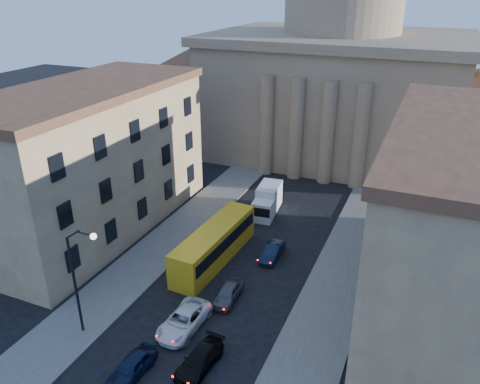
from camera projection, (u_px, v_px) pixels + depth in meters
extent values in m
cube|color=#514F4A|center=(147.00, 260.00, 43.28)|extent=(5.00, 60.00, 0.15)
cube|color=#514F4A|center=(328.00, 306.00, 37.20)|extent=(5.00, 60.00, 0.15)
cube|color=#7F684E|center=(336.00, 97.00, 68.77)|extent=(34.00, 26.00, 16.00)
cube|color=#7F684E|center=(341.00, 37.00, 65.30)|extent=(35.50, 27.50, 1.20)
cylinder|color=#7F684E|center=(343.00, 10.00, 63.81)|extent=(16.00, 16.00, 8.00)
cube|color=#7F684E|center=(203.00, 103.00, 75.64)|extent=(13.00, 13.00, 11.00)
cone|color=#4F3122|center=(202.00, 56.00, 72.54)|extent=(26.02, 26.02, 4.00)
cylinder|color=#7F684E|center=(267.00, 126.00, 60.49)|extent=(1.80, 1.80, 13.00)
cylinder|color=#7F684E|center=(296.00, 129.00, 59.06)|extent=(1.80, 1.80, 13.00)
cylinder|color=#7F684E|center=(327.00, 133.00, 57.63)|extent=(1.80, 1.80, 13.00)
cylinder|color=#7F684E|center=(360.00, 137.00, 56.20)|extent=(1.80, 1.80, 13.00)
cube|color=tan|center=(92.00, 163.00, 46.80)|extent=(11.00, 26.00, 14.00)
cube|color=#4F3122|center=(82.00, 90.00, 43.78)|extent=(11.60, 26.60, 0.80)
cube|color=tan|center=(461.00, 227.00, 34.64)|extent=(11.00, 26.00, 14.00)
cylinder|color=black|center=(76.00, 287.00, 32.92)|extent=(0.20, 0.20, 8.00)
cylinder|color=black|center=(73.00, 235.00, 30.93)|extent=(1.30, 0.12, 0.96)
cylinder|color=black|center=(84.00, 233.00, 30.45)|extent=(1.30, 0.12, 0.12)
sphere|color=white|center=(93.00, 236.00, 30.20)|extent=(0.44, 0.44, 0.44)
imported|color=black|center=(132.00, 367.00, 30.52)|extent=(1.85, 4.14, 1.38)
imported|color=white|center=(184.00, 320.00, 34.61)|extent=(2.57, 5.28, 1.45)
imported|color=black|center=(200.00, 360.00, 31.12)|extent=(2.16, 4.52, 1.27)
imported|color=#4D4C51|center=(228.00, 293.00, 37.72)|extent=(1.72, 3.96, 1.33)
imported|color=black|center=(272.00, 252.00, 43.52)|extent=(1.40, 3.94, 1.30)
cube|color=gold|center=(214.00, 244.00, 42.78)|extent=(3.25, 11.73, 3.27)
cube|color=black|center=(214.00, 239.00, 42.56)|extent=(3.28, 11.10, 1.16)
cylinder|color=black|center=(180.00, 275.00, 40.21)|extent=(0.37, 1.07, 1.06)
cylinder|color=black|center=(201.00, 282.00, 39.37)|extent=(0.37, 1.07, 1.06)
cylinder|color=black|center=(226.00, 232.00, 47.11)|extent=(0.37, 1.07, 1.06)
cylinder|color=black|center=(245.00, 237.00, 46.27)|extent=(0.37, 1.07, 1.06)
cube|color=silver|center=(263.00, 210.00, 50.26)|extent=(2.32, 2.40, 2.21)
cube|color=black|center=(261.00, 212.00, 49.23)|extent=(2.03, 0.30, 1.01)
cube|color=silver|center=(269.00, 197.00, 52.21)|extent=(2.57, 4.06, 2.86)
cylinder|color=black|center=(254.00, 216.00, 50.48)|extent=(0.34, 0.85, 0.83)
cylinder|color=black|center=(270.00, 219.00, 49.97)|extent=(0.34, 0.85, 0.83)
cylinder|color=black|center=(263.00, 202.00, 53.68)|extent=(0.34, 0.85, 0.83)
cylinder|color=black|center=(278.00, 205.00, 53.17)|extent=(0.34, 0.85, 0.83)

